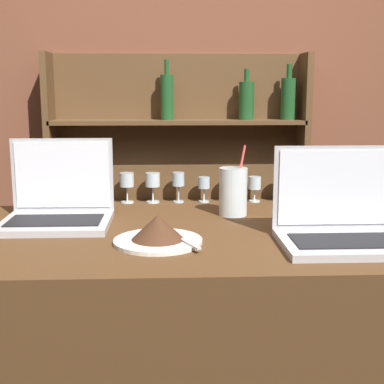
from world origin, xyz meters
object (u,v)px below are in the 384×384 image
Objects in this scene: laptop_far at (347,223)px; cake_plate at (158,232)px; water_glass at (233,191)px; laptop_near at (58,206)px.

cake_plate is (-0.46, 0.01, -0.02)m from laptop_far.
cake_plate is at bearing -126.89° from water_glass.
laptop_far is 1.55× the size of cake_plate.
laptop_near and laptop_far have the same top height.
cake_plate is 0.36m from water_glass.
water_glass is at bearing 8.28° from laptop_near.
laptop_near is 1.40× the size of water_glass.
laptop_near is at bearing 142.39° from cake_plate.
laptop_far is 0.39m from water_glass.
water_glass is (0.50, 0.07, 0.02)m from laptop_near.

